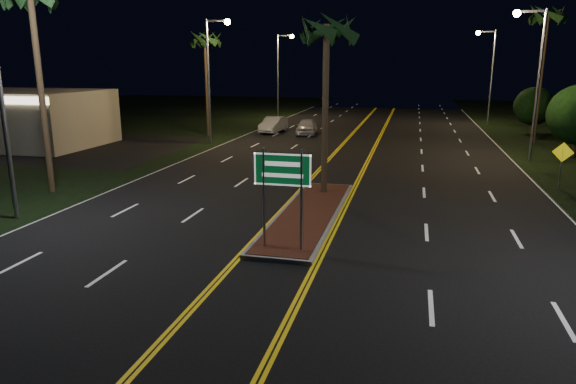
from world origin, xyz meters
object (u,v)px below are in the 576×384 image
(car_far, at_px, (273,123))
(palm_left_far, at_px, (205,40))
(streetlight_left_mid, at_px, (213,67))
(shrub_far, at_px, (534,106))
(highway_sign, at_px, (282,179))
(streetlight_right_far, at_px, (489,66))
(car_near, at_px, (307,125))
(streetlight_right_mid, at_px, (533,67))
(median_island, at_px, (309,214))
(palm_median, at_px, (327,29))
(streetlight_left_near, at_px, (6,69))
(commercial_building, at_px, (0,117))
(streetlight_left_far, at_px, (281,66))
(palm_right_far, at_px, (548,17))
(warning_sign, at_px, (562,159))

(car_far, bearing_deg, palm_left_far, -140.01)
(streetlight_left_mid, bearing_deg, shrub_far, 26.18)
(shrub_far, bearing_deg, palm_left_far, -163.26)
(highway_sign, height_order, streetlight_right_far, streetlight_right_far)
(car_far, bearing_deg, car_near, -3.88)
(streetlight_right_mid, bearing_deg, median_island, -125.28)
(palm_median, height_order, shrub_far, palm_median)
(streetlight_left_near, bearing_deg, commercial_building, 133.90)
(streetlight_right_far, relative_size, palm_left_far, 1.02)
(palm_left_far, xyz_separation_m, car_far, (4.71, 3.39, -6.95))
(streetlight_left_mid, distance_m, palm_left_far, 5.01)
(highway_sign, xyz_separation_m, commercial_building, (-26.00, 17.19, -0.40))
(streetlight_left_far, xyz_separation_m, palm_right_far, (23.41, -14.00, 3.49))
(median_island, xyz_separation_m, palm_median, (0.00, 3.50, 7.19))
(shrub_far, bearing_deg, streetlight_left_mid, -153.82)
(palm_left_far, bearing_deg, palm_median, -53.82)
(commercial_building, bearing_deg, palm_left_far, 31.25)
(shrub_far, bearing_deg, streetlight_left_far, 161.86)
(streetlight_left_near, height_order, car_near, streetlight_left_near)
(commercial_building, xyz_separation_m, shrub_far, (39.80, 16.01, 0.33))
(shrub_far, bearing_deg, median_island, -115.45)
(streetlight_right_mid, xyz_separation_m, palm_left_far, (-23.41, 6.00, 2.09))
(streetlight_left_near, bearing_deg, median_island, 15.78)
(streetlight_left_near, height_order, palm_right_far, palm_right_far)
(streetlight_left_mid, distance_m, palm_median, 17.25)
(streetlight_left_far, relative_size, streetlight_right_far, 1.00)
(streetlight_right_mid, xyz_separation_m, car_near, (-15.63, 8.95, -4.88))
(streetlight_right_mid, height_order, palm_right_far, palm_right_far)
(streetlight_left_near, bearing_deg, streetlight_left_far, 90.00)
(highway_sign, relative_size, streetlight_right_far, 0.36)
(palm_left_far, bearing_deg, warning_sign, -30.14)
(commercial_building, bearing_deg, warning_sign, -8.79)
(streetlight_right_mid, height_order, warning_sign, streetlight_right_mid)
(palm_right_far, bearing_deg, shrub_far, 80.54)
(commercial_building, xyz_separation_m, palm_right_far, (38.80, 10.01, 7.14))
(shrub_far, relative_size, warning_sign, 1.75)
(streetlight_left_mid, bearing_deg, car_far, 71.17)
(streetlight_left_mid, bearing_deg, palm_left_far, 118.67)
(commercial_building, relative_size, car_far, 3.15)
(highway_sign, xyz_separation_m, car_near, (-5.02, 28.16, -1.62))
(highway_sign, bearing_deg, car_near, 100.11)
(commercial_building, distance_m, warning_sign, 37.24)
(median_island, bearing_deg, palm_right_far, 60.90)
(car_near, bearing_deg, streetlight_left_far, 107.47)
(streetlight_left_far, xyz_separation_m, car_near, (5.59, -13.05, -4.88))
(warning_sign, bearing_deg, commercial_building, -172.40)
(car_near, bearing_deg, shrub_far, 9.26)
(median_island, relative_size, car_far, 2.15)
(streetlight_right_mid, height_order, palm_median, streetlight_right_mid)
(car_far, bearing_deg, palm_median, -64.61)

